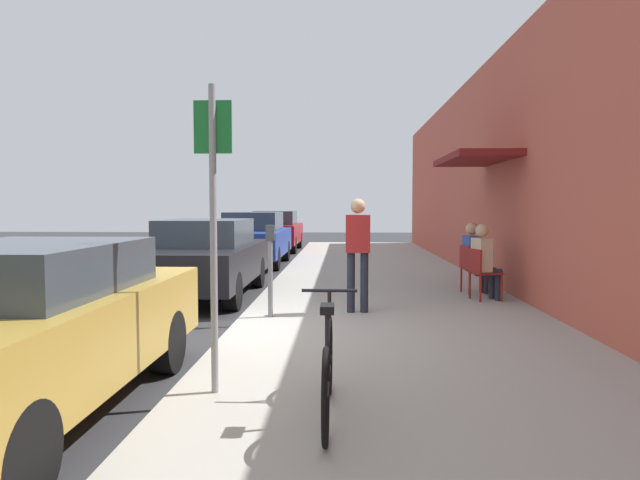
{
  "coord_description": "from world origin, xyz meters",
  "views": [
    {
      "loc": [
        1.49,
        -7.35,
        1.71
      ],
      "look_at": [
        0.9,
        7.36,
        0.84
      ],
      "focal_mm": 32.36,
      "sensor_mm": 36.0,
      "label": 1
    }
  ],
  "objects_px": {
    "parked_car_0": "(16,328)",
    "seated_patron_1": "(475,255)",
    "parked_car_2": "(253,238)",
    "parking_meter": "(270,264)",
    "street_sign": "(213,214)",
    "cafe_chair_0": "(481,271)",
    "cafe_chair_1": "(471,266)",
    "bicycle_0": "(328,370)",
    "parked_car_3": "(276,230)",
    "seated_patron_0": "(485,259)",
    "pedestrian_standing": "(358,246)",
    "parked_car_1": "(205,257)"
  },
  "relations": [
    {
      "from": "parked_car_2",
      "to": "parked_car_0",
      "type": "bearing_deg",
      "value": -90.0
    },
    {
      "from": "parking_meter",
      "to": "cafe_chair_0",
      "type": "relative_size",
      "value": 1.52
    },
    {
      "from": "parked_car_2",
      "to": "seated_patron_1",
      "type": "distance_m",
      "value": 7.77
    },
    {
      "from": "seated_patron_0",
      "to": "cafe_chair_1",
      "type": "bearing_deg",
      "value": 94.54
    },
    {
      "from": "parked_car_3",
      "to": "seated_patron_1",
      "type": "xyz_separation_m",
      "value": [
        4.98,
        -11.39,
        0.04
      ]
    },
    {
      "from": "cafe_chair_0",
      "to": "seated_patron_0",
      "type": "bearing_deg",
      "value": 14.56
    },
    {
      "from": "parking_meter",
      "to": "cafe_chair_0",
      "type": "bearing_deg",
      "value": 25.48
    },
    {
      "from": "cafe_chair_0",
      "to": "seated_patron_0",
      "type": "xyz_separation_m",
      "value": [
        0.06,
        0.02,
        0.19
      ]
    },
    {
      "from": "parked_car_2",
      "to": "cafe_chair_1",
      "type": "xyz_separation_m",
      "value": [
        4.92,
        -5.97,
        -0.16
      ]
    },
    {
      "from": "parked_car_3",
      "to": "street_sign",
      "type": "distance_m",
      "value": 17.22
    },
    {
      "from": "parked_car_1",
      "to": "seated_patron_0",
      "type": "distance_m",
      "value": 5.06
    },
    {
      "from": "parked_car_2",
      "to": "seated_patron_0",
      "type": "relative_size",
      "value": 3.41
    },
    {
      "from": "cafe_chair_1",
      "to": "seated_patron_1",
      "type": "xyz_separation_m",
      "value": [
        0.06,
        0.01,
        0.19
      ]
    },
    {
      "from": "cafe_chair_0",
      "to": "seated_patron_1",
      "type": "xyz_separation_m",
      "value": [
        0.06,
        0.78,
        0.19
      ]
    },
    {
      "from": "cafe_chair_1",
      "to": "seated_patron_0",
      "type": "bearing_deg",
      "value": -85.46
    },
    {
      "from": "parked_car_2",
      "to": "cafe_chair_1",
      "type": "height_order",
      "value": "parked_car_2"
    },
    {
      "from": "seated_patron_1",
      "to": "parking_meter",
      "type": "bearing_deg",
      "value": -145.21
    },
    {
      "from": "parked_car_0",
      "to": "parked_car_2",
      "type": "height_order",
      "value": "parked_car_2"
    },
    {
      "from": "parked_car_0",
      "to": "seated_patron_1",
      "type": "distance_m",
      "value": 7.89
    },
    {
      "from": "cafe_chair_0",
      "to": "cafe_chair_1",
      "type": "xyz_separation_m",
      "value": [
        -0.0,
        0.77,
        0.0
      ]
    },
    {
      "from": "parked_car_1",
      "to": "pedestrian_standing",
      "type": "height_order",
      "value": "pedestrian_standing"
    },
    {
      "from": "parked_car_0",
      "to": "bicycle_0",
      "type": "bearing_deg",
      "value": -3.5
    },
    {
      "from": "cafe_chair_1",
      "to": "pedestrian_standing",
      "type": "height_order",
      "value": "pedestrian_standing"
    },
    {
      "from": "seated_patron_0",
      "to": "pedestrian_standing",
      "type": "relative_size",
      "value": 0.76
    },
    {
      "from": "seated_patron_1",
      "to": "parked_car_1",
      "type": "bearing_deg",
      "value": 178.63
    },
    {
      "from": "street_sign",
      "to": "cafe_chair_0",
      "type": "distance_m",
      "value": 6.11
    },
    {
      "from": "parked_car_3",
      "to": "seated_patron_0",
      "type": "xyz_separation_m",
      "value": [
        4.98,
        -12.15,
        0.04
      ]
    },
    {
      "from": "parked_car_0",
      "to": "parked_car_1",
      "type": "relative_size",
      "value": 1.0
    },
    {
      "from": "parked_car_0",
      "to": "street_sign",
      "type": "relative_size",
      "value": 1.69
    },
    {
      "from": "parked_car_3",
      "to": "street_sign",
      "type": "bearing_deg",
      "value": -85.0
    },
    {
      "from": "parked_car_0",
      "to": "cafe_chair_1",
      "type": "xyz_separation_m",
      "value": [
        4.92,
        6.11,
        -0.12
      ]
    },
    {
      "from": "parked_car_1",
      "to": "cafe_chair_0",
      "type": "xyz_separation_m",
      "value": [
        4.92,
        -0.89,
        -0.13
      ]
    },
    {
      "from": "seated_patron_0",
      "to": "street_sign",
      "type": "bearing_deg",
      "value": -124.96
    },
    {
      "from": "bicycle_0",
      "to": "seated_patron_1",
      "type": "height_order",
      "value": "seated_patron_1"
    },
    {
      "from": "street_sign",
      "to": "seated_patron_0",
      "type": "height_order",
      "value": "street_sign"
    },
    {
      "from": "cafe_chair_1",
      "to": "pedestrian_standing",
      "type": "relative_size",
      "value": 0.51
    },
    {
      "from": "parking_meter",
      "to": "street_sign",
      "type": "xyz_separation_m",
      "value": [
        -0.05,
        -3.36,
        0.75
      ]
    },
    {
      "from": "street_sign",
      "to": "cafe_chair_0",
      "type": "height_order",
      "value": "street_sign"
    },
    {
      "from": "parked_car_2",
      "to": "seated_patron_0",
      "type": "height_order",
      "value": "parked_car_2"
    },
    {
      "from": "bicycle_0",
      "to": "parked_car_0",
      "type": "bearing_deg",
      "value": 176.5
    },
    {
      "from": "parked_car_0",
      "to": "pedestrian_standing",
      "type": "relative_size",
      "value": 2.59
    },
    {
      "from": "cafe_chair_0",
      "to": "cafe_chair_1",
      "type": "relative_size",
      "value": 1.0
    },
    {
      "from": "seated_patron_0",
      "to": "bicycle_0",
      "type": "bearing_deg",
      "value": -114.41
    },
    {
      "from": "bicycle_0",
      "to": "parking_meter",
      "type": "bearing_deg",
      "value": 103.43
    },
    {
      "from": "parked_car_1",
      "to": "parked_car_2",
      "type": "relative_size",
      "value": 1.0
    },
    {
      "from": "cafe_chair_1",
      "to": "seated_patron_1",
      "type": "distance_m",
      "value": 0.2
    },
    {
      "from": "parked_car_0",
      "to": "bicycle_0",
      "type": "height_order",
      "value": "parked_car_0"
    },
    {
      "from": "parked_car_3",
      "to": "pedestrian_standing",
      "type": "height_order",
      "value": "pedestrian_standing"
    },
    {
      "from": "parked_car_2",
      "to": "parked_car_3",
      "type": "distance_m",
      "value": 5.43
    },
    {
      "from": "parked_car_1",
      "to": "street_sign",
      "type": "bearing_deg",
      "value": -75.64
    }
  ]
}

